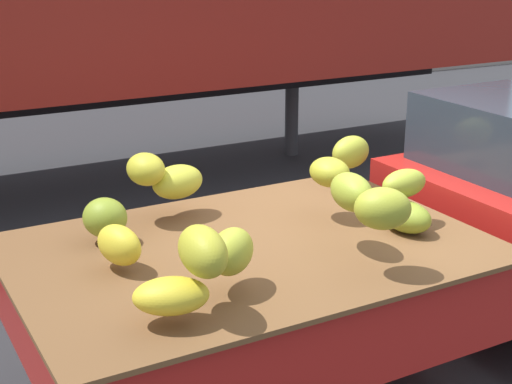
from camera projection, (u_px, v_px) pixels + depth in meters
name	position (u px, v px, depth m)	size (l,w,h in m)	color
ground	(352.00, 346.00, 5.43)	(220.00, 220.00, 0.00)	#28282B
curb_strip	(55.00, 99.00, 13.40)	(80.00, 0.80, 0.16)	gray
pickup_truck	(484.00, 221.00, 5.34)	(4.89, 2.04, 1.70)	#B21E19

